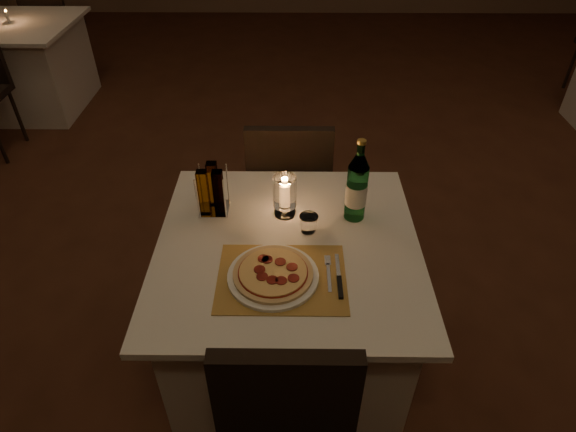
{
  "coord_description": "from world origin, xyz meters",
  "views": [
    {
      "loc": [
        -0.04,
        -2.04,
        1.96
      ],
      "look_at": [
        -0.06,
        -0.66,
        0.86
      ],
      "focal_mm": 30.0,
      "sensor_mm": 36.0,
      "label": 1
    }
  ],
  "objects_px": {
    "main_table": "(288,308)",
    "hurricane_candle": "(285,193)",
    "chair_far": "(289,180)",
    "neighbor_table_left": "(25,66)",
    "pizza": "(273,273)",
    "plate": "(273,276)",
    "tumbler": "(309,224)",
    "water_bottle": "(357,188)"
  },
  "relations": [
    {
      "from": "chair_far",
      "to": "water_bottle",
      "type": "relative_size",
      "value": 2.55
    },
    {
      "from": "tumbler",
      "to": "water_bottle",
      "type": "bearing_deg",
      "value": 26.26
    },
    {
      "from": "main_table",
      "to": "hurricane_candle",
      "type": "height_order",
      "value": "hurricane_candle"
    },
    {
      "from": "plate",
      "to": "tumbler",
      "type": "relative_size",
      "value": 4.35
    },
    {
      "from": "chair_far",
      "to": "hurricane_candle",
      "type": "distance_m",
      "value": 0.61
    },
    {
      "from": "tumbler",
      "to": "main_table",
      "type": "bearing_deg",
      "value": -135.36
    },
    {
      "from": "tumbler",
      "to": "hurricane_candle",
      "type": "relative_size",
      "value": 0.41
    },
    {
      "from": "chair_far",
      "to": "pizza",
      "type": "xyz_separation_m",
      "value": [
        -0.05,
        -0.89,
        0.22
      ]
    },
    {
      "from": "tumbler",
      "to": "neighbor_table_left",
      "type": "bearing_deg",
      "value": 132.44
    },
    {
      "from": "plate",
      "to": "pizza",
      "type": "height_order",
      "value": "pizza"
    },
    {
      "from": "plate",
      "to": "hurricane_candle",
      "type": "height_order",
      "value": "hurricane_candle"
    },
    {
      "from": "plate",
      "to": "hurricane_candle",
      "type": "xyz_separation_m",
      "value": [
        0.04,
        0.37,
        0.09
      ]
    },
    {
      "from": "pizza",
      "to": "tumbler",
      "type": "bearing_deg",
      "value": 63.47
    },
    {
      "from": "main_table",
      "to": "tumbler",
      "type": "height_order",
      "value": "tumbler"
    },
    {
      "from": "main_table",
      "to": "hurricane_candle",
      "type": "distance_m",
      "value": 0.51
    },
    {
      "from": "plate",
      "to": "tumbler",
      "type": "distance_m",
      "value": 0.29
    },
    {
      "from": "neighbor_table_left",
      "to": "hurricane_candle",
      "type": "bearing_deg",
      "value": -47.5
    },
    {
      "from": "main_table",
      "to": "neighbor_table_left",
      "type": "relative_size",
      "value": 1.0
    },
    {
      "from": "chair_far",
      "to": "plate",
      "type": "bearing_deg",
      "value": -93.2
    },
    {
      "from": "plate",
      "to": "tumbler",
      "type": "xyz_separation_m",
      "value": [
        0.13,
        0.26,
        0.03
      ]
    },
    {
      "from": "plate",
      "to": "water_bottle",
      "type": "xyz_separation_m",
      "value": [
        0.32,
        0.35,
        0.13
      ]
    },
    {
      "from": "chair_far",
      "to": "tumbler",
      "type": "relative_size",
      "value": 12.23
    },
    {
      "from": "main_table",
      "to": "hurricane_candle",
      "type": "bearing_deg",
      "value": 94.47
    },
    {
      "from": "chair_far",
      "to": "pizza",
      "type": "bearing_deg",
      "value": -93.19
    },
    {
      "from": "pizza",
      "to": "neighbor_table_left",
      "type": "bearing_deg",
      "value": 128.23
    },
    {
      "from": "water_bottle",
      "to": "hurricane_candle",
      "type": "bearing_deg",
      "value": 176.86
    },
    {
      "from": "water_bottle",
      "to": "tumbler",
      "type": "bearing_deg",
      "value": -153.74
    },
    {
      "from": "tumbler",
      "to": "hurricane_candle",
      "type": "bearing_deg",
      "value": 130.98
    },
    {
      "from": "pizza",
      "to": "hurricane_candle",
      "type": "relative_size",
      "value": 1.57
    },
    {
      "from": "plate",
      "to": "water_bottle",
      "type": "height_order",
      "value": "water_bottle"
    },
    {
      "from": "chair_far",
      "to": "hurricane_candle",
      "type": "relative_size",
      "value": 5.05
    },
    {
      "from": "pizza",
      "to": "hurricane_candle",
      "type": "height_order",
      "value": "hurricane_candle"
    },
    {
      "from": "chair_far",
      "to": "tumbler",
      "type": "xyz_separation_m",
      "value": [
        0.08,
        -0.64,
        0.23
      ]
    },
    {
      "from": "main_table",
      "to": "pizza",
      "type": "relative_size",
      "value": 3.57
    },
    {
      "from": "tumbler",
      "to": "water_bottle",
      "type": "height_order",
      "value": "water_bottle"
    },
    {
      "from": "chair_far",
      "to": "neighbor_table_left",
      "type": "relative_size",
      "value": 0.9
    },
    {
      "from": "water_bottle",
      "to": "neighbor_table_left",
      "type": "xyz_separation_m",
      "value": [
        -2.59,
        2.53,
        -0.51
      ]
    },
    {
      "from": "hurricane_candle",
      "to": "neighbor_table_left",
      "type": "bearing_deg",
      "value": 132.5
    },
    {
      "from": "plate",
      "to": "neighbor_table_left",
      "type": "height_order",
      "value": "plate"
    },
    {
      "from": "chair_far",
      "to": "tumbler",
      "type": "bearing_deg",
      "value": -82.92
    },
    {
      "from": "plate",
      "to": "water_bottle",
      "type": "distance_m",
      "value": 0.49
    },
    {
      "from": "main_table",
      "to": "chair_far",
      "type": "bearing_deg",
      "value": 90.0
    }
  ]
}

